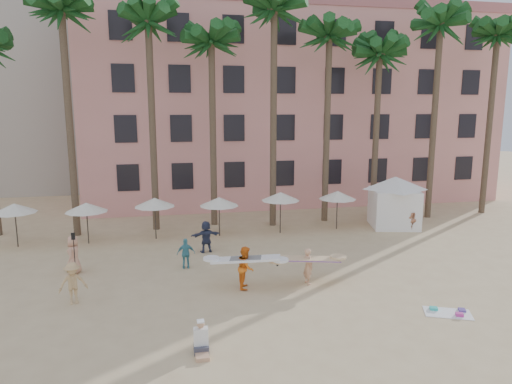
{
  "coord_description": "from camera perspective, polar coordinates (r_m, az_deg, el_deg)",
  "views": [
    {
      "loc": [
        -4.32,
        -15.75,
        8.09
      ],
      "look_at": [
        0.08,
        6.0,
        4.0
      ],
      "focal_mm": 32.0,
      "sensor_mm": 36.0,
      "label": 1
    }
  ],
  "objects": [
    {
      "name": "paddle",
      "position": [
        23.77,
        -21.79,
        -6.65
      ],
      "size": [
        0.18,
        0.04,
        2.23
      ],
      "color": "black",
      "rests_on": "ground"
    },
    {
      "name": "palm_row",
      "position": [
        31.5,
        -2.64,
        19.34
      ],
      "size": [
        44.4,
        5.4,
        16.3
      ],
      "color": "brown",
      "rests_on": "ground"
    },
    {
      "name": "pink_hotel",
      "position": [
        43.26,
        3.8,
        10.3
      ],
      "size": [
        35.0,
        14.0,
        16.0
      ],
      "primitive_type": "cube",
      "color": "pink",
      "rests_on": "ground"
    },
    {
      "name": "carrier_yellow",
      "position": [
        21.57,
        6.52,
        -8.89
      ],
      "size": [
        2.96,
        0.77,
        1.72
      ],
      "color": "tan",
      "rests_on": "ground"
    },
    {
      "name": "seated_man",
      "position": [
        16.15,
        -6.86,
        -18.13
      ],
      "size": [
        0.49,
        0.86,
        1.12
      ],
      "color": "#3F3F4C",
      "rests_on": "ground"
    },
    {
      "name": "cabana",
      "position": [
        32.72,
        16.93,
        -0.62
      ],
      "size": [
        5.44,
        5.44,
        3.5
      ],
      "color": "white",
      "rests_on": "ground"
    },
    {
      "name": "ground",
      "position": [
        18.22,
        3.63,
        -15.93
      ],
      "size": [
        120.0,
        120.0,
        0.0
      ],
      "primitive_type": "plane",
      "color": "#D1B789",
      "rests_on": "ground"
    },
    {
      "name": "umbrella_row",
      "position": [
        28.86,
        -8.59,
        -1.19
      ],
      "size": [
        22.5,
        2.7,
        2.73
      ],
      "color": "#332B23",
      "rests_on": "ground"
    },
    {
      "name": "beachgoers",
      "position": [
        24.44,
        -6.83,
        -6.74
      ],
      "size": [
        21.35,
        8.44,
        1.92
      ],
      "color": "tan",
      "rests_on": "ground"
    },
    {
      "name": "beach_towel",
      "position": [
        20.42,
        22.96,
        -13.67
      ],
      "size": [
        2.05,
        1.63,
        0.14
      ],
      "color": "white",
      "rests_on": "ground"
    },
    {
      "name": "carrier_white",
      "position": [
        20.95,
        -1.3,
        -9.25
      ],
      "size": [
        3.22,
        1.52,
        1.95
      ],
      "color": "orange",
      "rests_on": "ground"
    }
  ]
}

